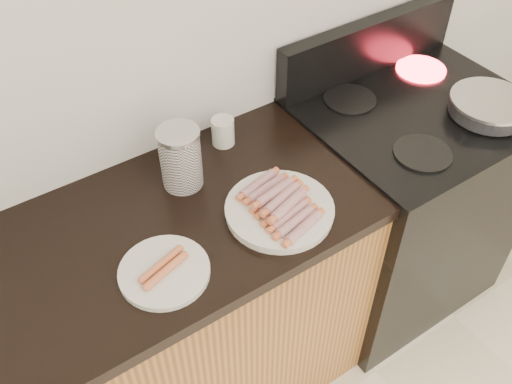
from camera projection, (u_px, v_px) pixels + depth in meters
wall_back at (155, 27)px, 1.53m from camera, size 4.00×0.04×2.60m
stove at (398, 203)px, 2.24m from camera, size 0.76×0.65×0.91m
stove_panel at (368, 46)px, 2.02m from camera, size 0.76×0.06×0.20m
burner_near_left at (423, 153)px, 1.75m from camera, size 0.18×0.18×0.01m
burner_near_right at (496, 116)px, 1.88m from camera, size 0.18×0.18×0.01m
burner_far_left at (350, 100)px, 1.95m from camera, size 0.18×0.18×0.01m
burner_far_right at (421, 69)px, 2.08m from camera, size 0.18×0.18×0.01m
frying_pan at (491, 106)px, 1.86m from camera, size 0.27×0.44×0.05m
main_plate at (279, 211)px, 1.58m from camera, size 0.33×0.33×0.02m
side_plate at (164, 272)px, 1.43m from camera, size 0.25×0.25×0.02m
hotdog_pile at (280, 203)px, 1.56m from camera, size 0.13×0.26×0.05m
plain_sausages at (163, 267)px, 1.42m from camera, size 0.13×0.08×0.02m
canister at (181, 158)px, 1.61m from camera, size 0.12×0.12×0.19m
mug at (223, 131)px, 1.78m from camera, size 0.07×0.07×0.09m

